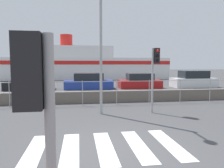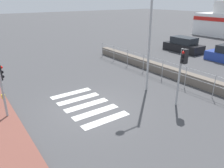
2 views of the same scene
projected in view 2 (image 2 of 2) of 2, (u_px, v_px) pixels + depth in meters
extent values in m
plane|color=#424244|center=(91.00, 108.00, 10.81)|extent=(160.00, 160.00, 0.00)
cube|color=brown|center=(1.00, 135.00, 8.58)|extent=(24.00, 1.80, 0.12)
cube|color=silver|center=(71.00, 93.00, 12.52)|extent=(0.45, 2.40, 0.01)
cube|color=silver|center=(79.00, 99.00, 11.83)|extent=(0.45, 2.40, 0.01)
cube|color=silver|center=(87.00, 105.00, 11.15)|extent=(0.45, 2.40, 0.01)
cube|color=silver|center=(96.00, 112.00, 10.47)|extent=(0.45, 2.40, 0.01)
cube|color=silver|center=(106.00, 120.00, 9.78)|extent=(0.45, 2.40, 0.01)
cube|color=#6B6056|center=(182.00, 76.00, 14.41)|extent=(18.44, 0.55, 0.64)
cylinder|color=#9EA0A3|center=(174.00, 64.00, 13.59)|extent=(16.60, 0.03, 0.03)
cylinder|color=#9EA0A3|center=(173.00, 72.00, 13.79)|extent=(16.60, 0.03, 0.03)
cylinder|color=#9EA0A3|center=(102.00, 50.00, 20.11)|extent=(0.04, 0.04, 1.33)
cylinder|color=#9EA0A3|center=(114.00, 54.00, 18.71)|extent=(0.04, 0.04, 1.33)
cylinder|color=#9EA0A3|center=(127.00, 58.00, 17.31)|extent=(0.04, 0.04, 1.33)
cylinder|color=#9EA0A3|center=(143.00, 63.00, 15.91)|extent=(0.04, 0.04, 1.33)
cylinder|color=#9EA0A3|center=(162.00, 70.00, 14.51)|extent=(0.04, 0.04, 1.33)
cylinder|color=#9EA0A3|center=(185.00, 77.00, 13.11)|extent=(0.04, 0.04, 1.33)
cylinder|color=#9EA0A3|center=(214.00, 87.00, 11.71)|extent=(0.04, 0.04, 1.33)
cylinder|color=#9EA0A3|center=(3.00, 93.00, 9.49)|extent=(0.10, 0.10, 2.47)
sphere|color=red|center=(1.00, 67.00, 9.29)|extent=(0.13, 0.13, 0.13)
sphere|color=black|center=(2.00, 72.00, 9.36)|extent=(0.13, 0.13, 0.13)
sphere|color=black|center=(3.00, 77.00, 9.44)|extent=(0.13, 0.13, 0.13)
cube|color=yellow|center=(3.00, 96.00, 9.64)|extent=(0.10, 0.14, 0.18)
cylinder|color=#9EA0A3|center=(179.00, 78.00, 10.67)|extent=(0.10, 0.10, 2.91)
cube|color=black|center=(185.00, 56.00, 10.13)|extent=(0.24, 0.24, 0.68)
sphere|color=red|center=(183.00, 52.00, 9.98)|extent=(0.13, 0.13, 0.13)
sphere|color=black|center=(183.00, 57.00, 10.06)|extent=(0.13, 0.13, 0.13)
sphere|color=black|center=(182.00, 61.00, 10.13)|extent=(0.13, 0.13, 0.13)
cylinder|color=#9EA0A3|center=(150.00, 34.00, 11.81)|extent=(0.12, 0.12, 6.55)
cube|color=black|center=(183.00, 48.00, 22.23)|extent=(3.90, 1.75, 0.81)
cube|color=#1E2328|center=(184.00, 40.00, 21.96)|extent=(2.34, 1.54, 0.66)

